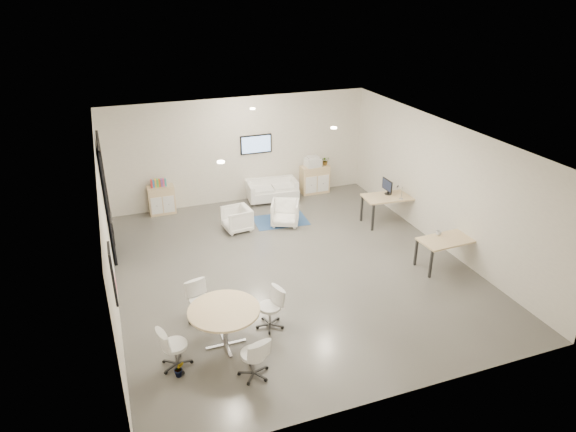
% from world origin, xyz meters
% --- Properties ---
extents(room_shell, '(9.60, 10.60, 4.80)m').
position_xyz_m(room_shell, '(0.00, 0.00, 1.60)').
color(room_shell, '#53514C').
rests_on(room_shell, ground).
extents(glass_door, '(0.09, 1.90, 2.85)m').
position_xyz_m(glass_door, '(-3.95, 2.51, 1.50)').
color(glass_door, black).
rests_on(glass_door, room_shell).
extents(artwork, '(0.05, 0.54, 1.04)m').
position_xyz_m(artwork, '(-3.97, -1.60, 1.55)').
color(artwork, black).
rests_on(artwork, room_shell).
extents(wall_tv, '(0.98, 0.06, 0.58)m').
position_xyz_m(wall_tv, '(0.50, 4.46, 1.75)').
color(wall_tv, black).
rests_on(wall_tv, room_shell).
extents(ceiling_spots, '(3.14, 4.14, 0.03)m').
position_xyz_m(ceiling_spots, '(-0.20, 0.83, 3.18)').
color(ceiling_spots, '#FFEAC6').
rests_on(ceiling_spots, room_shell).
extents(sideboard_left, '(0.75, 0.39, 0.84)m').
position_xyz_m(sideboard_left, '(-2.47, 4.28, 0.42)').
color(sideboard_left, '#D3B57F').
rests_on(sideboard_left, room_shell).
extents(sideboard_right, '(0.90, 0.43, 0.90)m').
position_xyz_m(sideboard_right, '(2.37, 4.26, 0.45)').
color(sideboard_right, '#D3B57F').
rests_on(sideboard_right, room_shell).
extents(books, '(0.44, 0.14, 0.22)m').
position_xyz_m(books, '(-2.51, 4.28, 0.95)').
color(books, red).
rests_on(books, sideboard_left).
extents(printer, '(0.50, 0.43, 0.33)m').
position_xyz_m(printer, '(2.29, 4.26, 1.05)').
color(printer, white).
rests_on(printer, sideboard_right).
extents(loveseat, '(1.60, 0.90, 0.58)m').
position_xyz_m(loveseat, '(0.87, 4.11, 0.31)').
color(loveseat, white).
rests_on(loveseat, room_shell).
extents(blue_rug, '(1.55, 1.09, 0.01)m').
position_xyz_m(blue_rug, '(0.62, 2.58, 0.01)').
color(blue_rug, navy).
rests_on(blue_rug, room_shell).
extents(armchair_left, '(0.73, 0.77, 0.73)m').
position_xyz_m(armchair_left, '(-0.70, 2.43, 0.36)').
color(armchair_left, white).
rests_on(armchair_left, room_shell).
extents(armchair_right, '(0.96, 0.94, 0.76)m').
position_xyz_m(armchair_right, '(0.66, 2.31, 0.38)').
color(armchair_right, white).
rests_on(armchair_right, room_shell).
extents(desk_rear, '(1.59, 0.90, 0.79)m').
position_xyz_m(desk_rear, '(3.48, 1.46, 0.71)').
color(desk_rear, '#D3B57F').
rests_on(desk_rear, room_shell).
extents(desk_front, '(1.47, 0.79, 0.75)m').
position_xyz_m(desk_front, '(3.49, -1.21, 0.67)').
color(desk_front, '#D3B57F').
rests_on(desk_front, room_shell).
extents(monitor, '(0.20, 0.50, 0.44)m').
position_xyz_m(monitor, '(3.44, 1.61, 1.03)').
color(monitor, black).
rests_on(monitor, desk_rear).
extents(round_table, '(1.33, 1.33, 0.81)m').
position_xyz_m(round_table, '(-2.18, -2.27, 0.73)').
color(round_table, '#D3B57F').
rests_on(round_table, room_shell).
extents(meeting_chairs, '(2.63, 2.63, 0.82)m').
position_xyz_m(meeting_chairs, '(-2.18, -2.27, 0.41)').
color(meeting_chairs, white).
rests_on(meeting_chairs, room_shell).
extents(plant_cabinet, '(0.28, 0.30, 0.22)m').
position_xyz_m(plant_cabinet, '(2.72, 4.24, 1.01)').
color(plant_cabinet, '#3F7F3F').
rests_on(plant_cabinet, sideboard_right).
extents(plant_floor, '(0.21, 0.34, 0.14)m').
position_xyz_m(plant_floor, '(-3.13, -2.81, 0.07)').
color(plant_floor, '#3F7F3F').
rests_on(plant_floor, room_shell).
extents(cup, '(0.16, 0.14, 0.13)m').
position_xyz_m(cup, '(3.36, -0.96, 0.81)').
color(cup, white).
rests_on(cup, desk_front).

